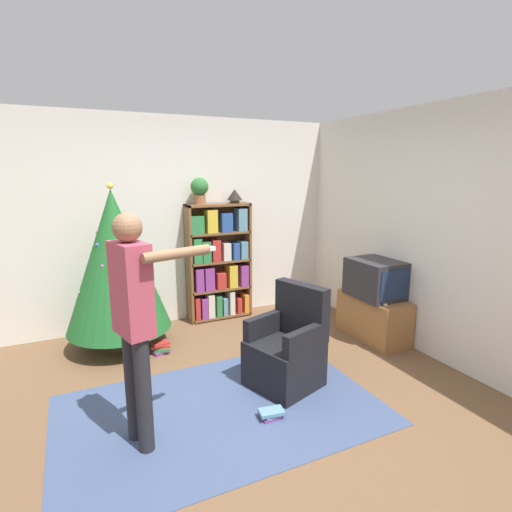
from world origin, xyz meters
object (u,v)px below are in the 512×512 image
object	(u,v)px
armchair	(287,351)
standing_person	(134,313)
television	(376,278)
bookshelf	(218,263)
potted_plant	(200,189)
christmas_tree	(116,261)
table_lamp	(235,195)

from	to	relation	value
armchair	standing_person	distance (m)	1.54
television	standing_person	xyz separation A→B (m)	(-2.78, -0.75, 0.27)
bookshelf	potted_plant	xyz separation A→B (m)	(-0.22, 0.01, 0.96)
bookshelf	standing_person	xyz separation A→B (m)	(-1.38, -2.16, 0.24)
bookshelf	christmas_tree	distance (m)	1.38
armchair	table_lamp	bearing A→B (deg)	153.40
christmas_tree	armchair	bearing A→B (deg)	-49.48
armchair	standing_person	xyz separation A→B (m)	(-1.36, -0.28, 0.67)
armchair	christmas_tree	bearing A→B (deg)	-158.00
standing_person	christmas_tree	bearing A→B (deg)	162.43
armchair	table_lamp	world-z (taller)	table_lamp
television	bookshelf	bearing A→B (deg)	135.01
standing_person	potted_plant	distance (m)	2.56
television	table_lamp	size ratio (longest dim) A/B	3.03
bookshelf	armchair	distance (m)	1.93
potted_plant	table_lamp	xyz separation A→B (m)	(0.47, 0.00, -0.09)
standing_person	bookshelf	bearing A→B (deg)	132.25
television	potted_plant	size ratio (longest dim) A/B	1.84
armchair	potted_plant	xyz separation A→B (m)	(-0.20, 1.89, 1.39)
bookshelf	table_lamp	size ratio (longest dim) A/B	7.62
bookshelf	armchair	bearing A→B (deg)	-90.65
armchair	television	bearing A→B (deg)	89.91
standing_person	potted_plant	xyz separation A→B (m)	(1.16, 2.17, 0.72)
armchair	standing_person	size ratio (longest dim) A/B	0.55
armchair	potted_plant	distance (m)	2.35
standing_person	table_lamp	size ratio (longest dim) A/B	8.35
christmas_tree	armchair	xyz separation A→B (m)	(1.28, -1.50, -0.66)
bookshelf	table_lamp	distance (m)	0.91
television	standing_person	bearing A→B (deg)	-164.84
television	armchair	xyz separation A→B (m)	(-1.43, -0.48, -0.40)
bookshelf	potted_plant	size ratio (longest dim) A/B	4.63
bookshelf	armchair	xyz separation A→B (m)	(-0.02, -1.88, -0.43)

